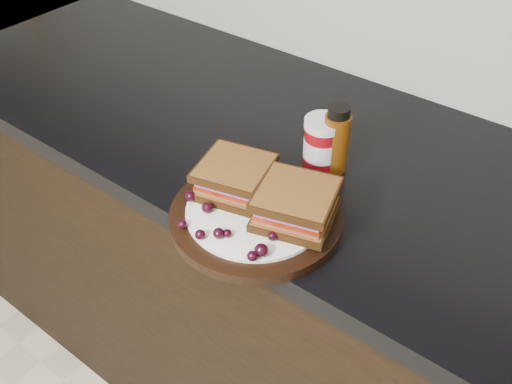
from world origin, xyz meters
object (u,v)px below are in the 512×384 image
at_px(sandwich_left, 235,177).
at_px(oil_bottle, 336,139).
at_px(condiment_jar, 322,144).
at_px(plate, 256,216).

height_order(sandwich_left, oil_bottle, oil_bottle).
xyz_separation_m(condiment_jar, oil_bottle, (0.02, 0.01, 0.01)).
xyz_separation_m(plate, sandwich_left, (-0.06, 0.02, 0.04)).
distance_m(plate, condiment_jar, 0.19).
bearing_deg(plate, sandwich_left, 162.13).
distance_m(plate, sandwich_left, 0.07).
bearing_deg(condiment_jar, oil_bottle, 19.79).
height_order(plate, oil_bottle, oil_bottle).
bearing_deg(sandwich_left, condiment_jar, 55.35).
relative_size(sandwich_left, condiment_jar, 1.14).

